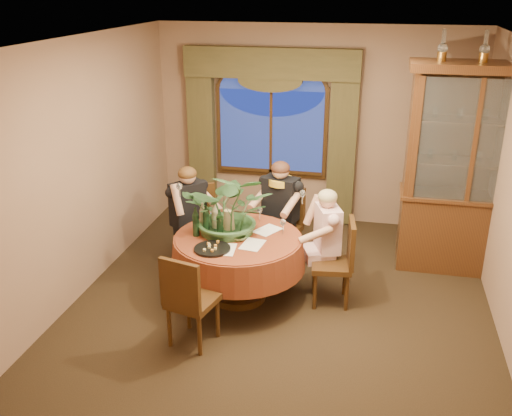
% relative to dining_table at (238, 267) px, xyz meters
% --- Properties ---
extents(floor, '(5.00, 5.00, 0.00)m').
position_rel_dining_table_xyz_m(floor, '(0.49, 0.01, -0.38)').
color(floor, black).
rests_on(floor, ground).
extents(wall_back, '(4.50, 0.00, 4.50)m').
position_rel_dining_table_xyz_m(wall_back, '(0.49, 2.51, 1.02)').
color(wall_back, '#906D55').
rests_on(wall_back, ground).
extents(ceiling, '(5.00, 5.00, 0.00)m').
position_rel_dining_table_xyz_m(ceiling, '(0.49, 0.01, 2.42)').
color(ceiling, white).
rests_on(ceiling, wall_back).
extents(window, '(1.62, 0.10, 1.32)m').
position_rel_dining_table_xyz_m(window, '(-0.11, 2.44, 0.92)').
color(window, navy).
rests_on(window, wall_back).
extents(arched_transom, '(1.60, 0.06, 0.44)m').
position_rel_dining_table_xyz_m(arched_transom, '(-0.11, 2.44, 1.71)').
color(arched_transom, navy).
rests_on(arched_transom, wall_back).
extents(drapery_left, '(0.38, 0.14, 2.32)m').
position_rel_dining_table_xyz_m(drapery_left, '(-1.14, 2.39, 0.80)').
color(drapery_left, '#433D21').
rests_on(drapery_left, floor).
extents(drapery_right, '(0.38, 0.14, 2.32)m').
position_rel_dining_table_xyz_m(drapery_right, '(0.92, 2.39, 0.80)').
color(drapery_right, '#433D21').
rests_on(drapery_right, floor).
extents(swag_valance, '(2.45, 0.16, 0.42)m').
position_rel_dining_table_xyz_m(swag_valance, '(-0.11, 2.36, 1.90)').
color(swag_valance, '#433D21').
rests_on(swag_valance, wall_back).
extents(dining_table, '(1.91, 1.91, 0.75)m').
position_rel_dining_table_xyz_m(dining_table, '(0.00, 0.00, 0.00)').
color(dining_table, maroon).
rests_on(dining_table, floor).
extents(china_cabinet, '(1.54, 0.60, 2.50)m').
position_rel_dining_table_xyz_m(china_cabinet, '(2.45, 1.30, 0.87)').
color(china_cabinet, '#3E2414').
rests_on(china_cabinet, floor).
extents(oil_lamp_left, '(0.11, 0.11, 0.34)m').
position_rel_dining_table_xyz_m(oil_lamp_left, '(2.01, 1.30, 2.29)').
color(oil_lamp_left, '#A5722D').
rests_on(oil_lamp_left, china_cabinet).
extents(oil_lamp_center, '(0.11, 0.11, 0.34)m').
position_rel_dining_table_xyz_m(oil_lamp_center, '(2.45, 1.30, 2.29)').
color(oil_lamp_center, '#A5722D').
rests_on(oil_lamp_center, china_cabinet).
extents(chair_right, '(0.47, 0.47, 0.96)m').
position_rel_dining_table_xyz_m(chair_right, '(1.01, 0.13, 0.10)').
color(chair_right, black).
rests_on(chair_right, floor).
extents(chair_back_right, '(0.53, 0.53, 0.96)m').
position_rel_dining_table_xyz_m(chair_back_right, '(0.31, 0.96, 0.10)').
color(chair_back_right, black).
rests_on(chair_back_right, floor).
extents(chair_back, '(0.59, 0.59, 0.96)m').
position_rel_dining_table_xyz_m(chair_back, '(-0.61, 0.77, 0.10)').
color(chair_back, black).
rests_on(chair_back, floor).
extents(chair_front_left, '(0.51, 0.51, 0.96)m').
position_rel_dining_table_xyz_m(chair_front_left, '(-0.22, -0.91, 0.10)').
color(chair_front_left, black).
rests_on(chair_front_left, floor).
extents(person_pink, '(0.54, 0.56, 1.24)m').
position_rel_dining_table_xyz_m(person_pink, '(0.93, 0.35, 0.25)').
color(person_pink, beige).
rests_on(person_pink, floor).
extents(person_back, '(0.62, 0.63, 1.30)m').
position_rel_dining_table_xyz_m(person_back, '(-0.78, 0.64, 0.27)').
color(person_back, black).
rests_on(person_back, floor).
extents(person_scarf, '(0.58, 0.55, 1.33)m').
position_rel_dining_table_xyz_m(person_scarf, '(0.29, 0.99, 0.29)').
color(person_scarf, black).
rests_on(person_scarf, floor).
extents(stoneware_vase, '(0.14, 0.14, 0.26)m').
position_rel_dining_table_xyz_m(stoneware_vase, '(-0.12, 0.09, 0.50)').
color(stoneware_vase, tan).
rests_on(stoneware_vase, dining_table).
extents(centerpiece_plant, '(0.98, 1.08, 0.85)m').
position_rel_dining_table_xyz_m(centerpiece_plant, '(-0.10, 0.12, 1.00)').
color(centerpiece_plant, '#335D33').
rests_on(centerpiece_plant, dining_table).
extents(olive_bowl, '(0.15, 0.15, 0.05)m').
position_rel_dining_table_xyz_m(olive_bowl, '(0.03, -0.09, 0.40)').
color(olive_bowl, '#4B5C30').
rests_on(olive_bowl, dining_table).
extents(cheese_platter, '(0.38, 0.38, 0.02)m').
position_rel_dining_table_xyz_m(cheese_platter, '(-0.18, -0.37, 0.39)').
color(cheese_platter, black).
rests_on(cheese_platter, dining_table).
extents(wine_bottle_0, '(0.07, 0.07, 0.33)m').
position_rel_dining_table_xyz_m(wine_bottle_0, '(-0.30, 0.18, 0.54)').
color(wine_bottle_0, black).
rests_on(wine_bottle_0, dining_table).
extents(wine_bottle_1, '(0.07, 0.07, 0.33)m').
position_rel_dining_table_xyz_m(wine_bottle_1, '(-0.41, 0.07, 0.54)').
color(wine_bottle_1, tan).
rests_on(wine_bottle_1, dining_table).
extents(wine_bottle_2, '(0.07, 0.07, 0.33)m').
position_rel_dining_table_xyz_m(wine_bottle_2, '(-0.28, 0.09, 0.54)').
color(wine_bottle_2, tan).
rests_on(wine_bottle_2, dining_table).
extents(wine_bottle_3, '(0.07, 0.07, 0.33)m').
position_rel_dining_table_xyz_m(wine_bottle_3, '(-0.45, -0.07, 0.54)').
color(wine_bottle_3, black).
rests_on(wine_bottle_3, dining_table).
extents(wine_bottle_4, '(0.07, 0.07, 0.33)m').
position_rel_dining_table_xyz_m(wine_bottle_4, '(-0.35, 0.00, 0.54)').
color(wine_bottle_4, black).
rests_on(wine_bottle_4, dining_table).
extents(wine_bottle_5, '(0.07, 0.07, 0.33)m').
position_rel_dining_table_xyz_m(wine_bottle_5, '(-0.18, -0.07, 0.54)').
color(wine_bottle_5, black).
rests_on(wine_bottle_5, dining_table).
extents(tasting_paper_0, '(0.25, 0.32, 0.00)m').
position_rel_dining_table_xyz_m(tasting_paper_0, '(0.20, -0.17, 0.38)').
color(tasting_paper_0, white).
rests_on(tasting_paper_0, dining_table).
extents(tasting_paper_1, '(0.33, 0.36, 0.00)m').
position_rel_dining_table_xyz_m(tasting_paper_1, '(0.28, 0.23, 0.38)').
color(tasting_paper_1, white).
rests_on(tasting_paper_1, dining_table).
extents(tasting_paper_2, '(0.24, 0.32, 0.00)m').
position_rel_dining_table_xyz_m(tasting_paper_2, '(-0.05, -0.34, 0.38)').
color(tasting_paper_2, white).
rests_on(tasting_paper_2, dining_table).
extents(wine_glass_person_pink, '(0.07, 0.07, 0.18)m').
position_rel_dining_table_xyz_m(wine_glass_person_pink, '(0.46, 0.17, 0.46)').
color(wine_glass_person_pink, silver).
rests_on(wine_glass_person_pink, dining_table).
extents(wine_glass_person_back, '(0.07, 0.07, 0.18)m').
position_rel_dining_table_xyz_m(wine_glass_person_back, '(-0.38, 0.31, 0.46)').
color(wine_glass_person_back, silver).
rests_on(wine_glass_person_back, dining_table).
extents(wine_glass_person_scarf, '(0.07, 0.07, 0.18)m').
position_rel_dining_table_xyz_m(wine_glass_person_scarf, '(0.14, 0.47, 0.46)').
color(wine_glass_person_scarf, silver).
rests_on(wine_glass_person_scarf, dining_table).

